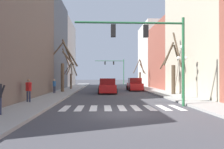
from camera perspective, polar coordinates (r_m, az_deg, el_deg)
name	(u,v)px	position (r m, az deg, el deg)	size (l,w,h in m)	color
ground_plane	(125,113)	(12.26, 3.39, -9.99)	(240.00, 240.00, 0.00)	#424247
sidewalk_left	(17,112)	(13.02, -23.62, -9.06)	(2.72, 90.00, 0.15)	#9E9E99
building_row_left	(34,46)	(30.90, -19.64, 7.03)	(6.00, 43.67, 13.33)	#66564C
building_row_right	(187,47)	(31.52, 18.90, 6.85)	(6.00, 44.87, 13.88)	#934C3D
crosswalk_stripes	(122,108)	(14.17, 2.55, -8.70)	(7.65, 2.60, 0.01)	white
traffic_signal_near	(151,41)	(15.14, 10.19, 8.63)	(7.44, 0.28, 6.04)	#236038
traffic_signal_far	(115,66)	(55.28, 0.86, 2.23)	(7.38, 0.28, 6.37)	#236038
street_lamp_right_corner	(182,61)	(19.80, 17.86, 3.46)	(0.95, 0.36, 4.59)	black
car_parked_right_mid	(135,85)	(31.01, 5.95, -2.69)	(2.05, 4.24, 1.82)	red
car_parked_right_far	(107,86)	(26.16, -1.24, -3.12)	(2.20, 4.65, 1.79)	red
car_parked_left_far	(106,84)	(34.58, -1.69, -2.61)	(2.17, 4.72, 1.59)	black
pedestrian_waiting_at_curb	(29,88)	(17.21, -20.96, -3.36)	(0.63, 0.51, 1.70)	#282D47
pedestrian_near_right_corner	(54,85)	(25.68, -14.83, -2.58)	(0.32, 0.67, 1.58)	#282D47
street_tree_left_mid	(140,75)	(38.46, 7.39, -0.12)	(2.04, 1.36, 4.95)	brown
street_tree_left_near	(173,68)	(24.23, 15.71, 1.55)	(2.58, 3.20, 6.58)	#473828
street_tree_right_mid	(64,66)	(27.63, -12.40, 2.17)	(4.04, 1.07, 6.49)	brown
street_tree_left_far	(71,76)	(33.61, -10.64, -0.38)	(2.16, 1.40, 4.32)	brown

